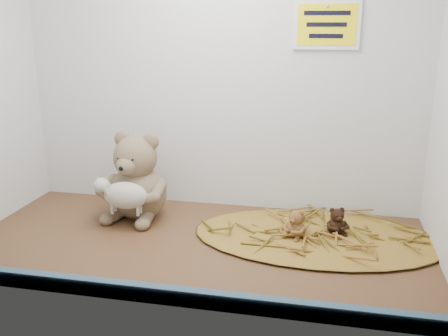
% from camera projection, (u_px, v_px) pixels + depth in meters
% --- Properties ---
extents(alcove_shell, '(1.20, 0.60, 0.90)m').
position_uv_depth(alcove_shell, '(203.00, 66.00, 1.26)').
color(alcove_shell, '#422917').
rests_on(alcove_shell, ground).
extents(front_rail, '(1.19, 0.02, 0.04)m').
position_uv_depth(front_rail, '(161.00, 294.00, 1.03)').
color(front_rail, '#38536A').
rests_on(front_rail, shelf_floor).
extents(straw_bed, '(0.66, 0.38, 0.01)m').
position_uv_depth(straw_bed, '(316.00, 236.00, 1.33)').
color(straw_bed, brown).
rests_on(straw_bed, shelf_floor).
extents(main_teddy, '(0.23, 0.24, 0.25)m').
position_uv_depth(main_teddy, '(137.00, 175.00, 1.45)').
color(main_teddy, '#8F7758').
rests_on(main_teddy, shelf_floor).
extents(toy_lamb, '(0.16, 0.10, 0.11)m').
position_uv_depth(toy_lamb, '(126.00, 195.00, 1.38)').
color(toy_lamb, '#B5AFA2').
rests_on(toy_lamb, main_teddy).
extents(mini_teddy_tan, '(0.09, 0.09, 0.08)m').
position_uv_depth(mini_teddy_tan, '(296.00, 222.00, 1.31)').
color(mini_teddy_tan, brown).
rests_on(mini_teddy_tan, straw_bed).
extents(mini_teddy_brown, '(0.08, 0.08, 0.07)m').
position_uv_depth(mini_teddy_brown, '(337.00, 220.00, 1.33)').
color(mini_teddy_brown, black).
rests_on(mini_teddy_brown, straw_bed).
extents(wall_sign, '(0.16, 0.01, 0.11)m').
position_uv_depth(wall_sign, '(327.00, 25.00, 1.37)').
color(wall_sign, yellow).
rests_on(wall_sign, back_wall).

